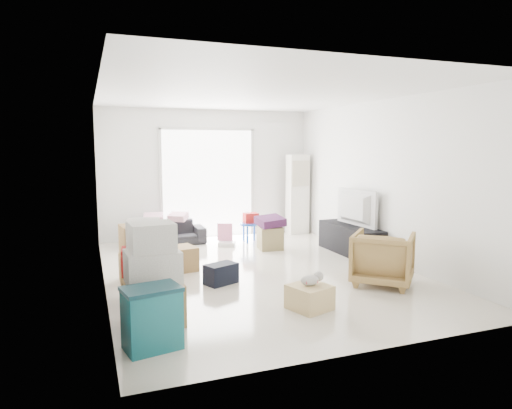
{
  "coord_description": "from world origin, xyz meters",
  "views": [
    {
      "loc": [
        -2.42,
        -6.46,
        1.91
      ],
      "look_at": [
        0.06,
        0.2,
        1.02
      ],
      "focal_mm": 32.0,
      "sensor_mm": 36.0,
      "label": 1
    }
  ],
  "objects_px": {
    "television": "(351,221)",
    "wood_crate": "(310,297)",
    "armchair": "(383,256)",
    "storage_bins": "(152,318)",
    "sofa": "(165,229)",
    "ac_tower": "(297,194)",
    "kids_table": "(251,222)",
    "ottoman": "(270,238)",
    "tv_console": "(351,239)"
  },
  "relations": [
    {
      "from": "sofa",
      "to": "ottoman",
      "type": "distance_m",
      "value": 2.12
    },
    {
      "from": "sofa",
      "to": "tv_console",
      "type": "bearing_deg",
      "value": -32.57
    },
    {
      "from": "sofa",
      "to": "ottoman",
      "type": "bearing_deg",
      "value": -31.67
    },
    {
      "from": "sofa",
      "to": "wood_crate",
      "type": "relative_size",
      "value": 3.6
    },
    {
      "from": "sofa",
      "to": "armchair",
      "type": "distance_m",
      "value": 4.47
    },
    {
      "from": "television",
      "to": "armchair",
      "type": "xyz_separation_m",
      "value": [
        -0.59,
        -1.77,
        -0.18
      ]
    },
    {
      "from": "tv_console",
      "to": "ottoman",
      "type": "relative_size",
      "value": 3.64
    },
    {
      "from": "television",
      "to": "sofa",
      "type": "xyz_separation_m",
      "value": [
        -3.02,
        1.98,
        -0.28
      ]
    },
    {
      "from": "sofa",
      "to": "kids_table",
      "type": "xyz_separation_m",
      "value": [
        1.67,
        -0.4,
        0.11
      ]
    },
    {
      "from": "television",
      "to": "armchair",
      "type": "height_order",
      "value": "armchair"
    },
    {
      "from": "ac_tower",
      "to": "storage_bins",
      "type": "distance_m",
      "value": 6.23
    },
    {
      "from": "armchair",
      "to": "storage_bins",
      "type": "relative_size",
      "value": 1.34
    },
    {
      "from": "television",
      "to": "storage_bins",
      "type": "relative_size",
      "value": 1.84
    },
    {
      "from": "kids_table",
      "to": "armchair",
      "type": "bearing_deg",
      "value": -77.17
    },
    {
      "from": "tv_console",
      "to": "sofa",
      "type": "distance_m",
      "value": 3.61
    },
    {
      "from": "armchair",
      "to": "wood_crate",
      "type": "relative_size",
      "value": 1.88
    },
    {
      "from": "sofa",
      "to": "ac_tower",
      "type": "bearing_deg",
      "value": 3.54
    },
    {
      "from": "tv_console",
      "to": "wood_crate",
      "type": "distance_m",
      "value": 3.06
    },
    {
      "from": "storage_bins",
      "to": "kids_table",
      "type": "bearing_deg",
      "value": 59.46
    },
    {
      "from": "tv_console",
      "to": "wood_crate",
      "type": "xyz_separation_m",
      "value": [
        -2.0,
        -2.3,
        -0.11
      ]
    },
    {
      "from": "ac_tower",
      "to": "wood_crate",
      "type": "bearing_deg",
      "value": -113.78
    },
    {
      "from": "ottoman",
      "to": "wood_crate",
      "type": "relative_size",
      "value": 0.98
    },
    {
      "from": "ac_tower",
      "to": "ottoman",
      "type": "distance_m",
      "value": 1.86
    },
    {
      "from": "ac_tower",
      "to": "ottoman",
      "type": "bearing_deg",
      "value": -132.52
    },
    {
      "from": "armchair",
      "to": "ottoman",
      "type": "relative_size",
      "value": 1.92
    },
    {
      "from": "wood_crate",
      "to": "kids_table",
      "type": "bearing_deg",
      "value": 80.47
    },
    {
      "from": "armchair",
      "to": "kids_table",
      "type": "relative_size",
      "value": 1.37
    },
    {
      "from": "tv_console",
      "to": "armchair",
      "type": "xyz_separation_m",
      "value": [
        -0.59,
        -1.77,
        0.15
      ]
    },
    {
      "from": "kids_table",
      "to": "sofa",
      "type": "bearing_deg",
      "value": 166.6
    },
    {
      "from": "storage_bins",
      "to": "ottoman",
      "type": "height_order",
      "value": "storage_bins"
    },
    {
      "from": "armchair",
      "to": "wood_crate",
      "type": "bearing_deg",
      "value": 64.53
    },
    {
      "from": "kids_table",
      "to": "wood_crate",
      "type": "bearing_deg",
      "value": -99.53
    },
    {
      "from": "tv_console",
      "to": "storage_bins",
      "type": "distance_m",
      "value": 4.77
    },
    {
      "from": "television",
      "to": "storage_bins",
      "type": "height_order",
      "value": "television"
    },
    {
      "from": "armchair",
      "to": "ottoman",
      "type": "bearing_deg",
      "value": -32.46
    },
    {
      "from": "television",
      "to": "ottoman",
      "type": "distance_m",
      "value": 1.53
    },
    {
      "from": "television",
      "to": "wood_crate",
      "type": "distance_m",
      "value": 3.09
    },
    {
      "from": "ac_tower",
      "to": "kids_table",
      "type": "bearing_deg",
      "value": -157.17
    },
    {
      "from": "television",
      "to": "wood_crate",
      "type": "height_order",
      "value": "television"
    },
    {
      "from": "storage_bins",
      "to": "armchair",
      "type": "bearing_deg",
      "value": 16.4
    },
    {
      "from": "television",
      "to": "wood_crate",
      "type": "bearing_deg",
      "value": 135.92
    },
    {
      "from": "armchair",
      "to": "kids_table",
      "type": "bearing_deg",
      "value": -33.37
    },
    {
      "from": "ac_tower",
      "to": "ottoman",
      "type": "height_order",
      "value": "ac_tower"
    },
    {
      "from": "wood_crate",
      "to": "tv_console",
      "type": "bearing_deg",
      "value": 49.02
    },
    {
      "from": "television",
      "to": "ottoman",
      "type": "relative_size",
      "value": 2.63
    },
    {
      "from": "ac_tower",
      "to": "kids_table",
      "type": "height_order",
      "value": "ac_tower"
    },
    {
      "from": "tv_console",
      "to": "storage_bins",
      "type": "height_order",
      "value": "storage_bins"
    },
    {
      "from": "ottoman",
      "to": "kids_table",
      "type": "distance_m",
      "value": 0.77
    },
    {
      "from": "ac_tower",
      "to": "armchair",
      "type": "height_order",
      "value": "ac_tower"
    },
    {
      "from": "tv_console",
      "to": "kids_table",
      "type": "xyz_separation_m",
      "value": [
        -1.35,
        1.58,
        0.16
      ]
    }
  ]
}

